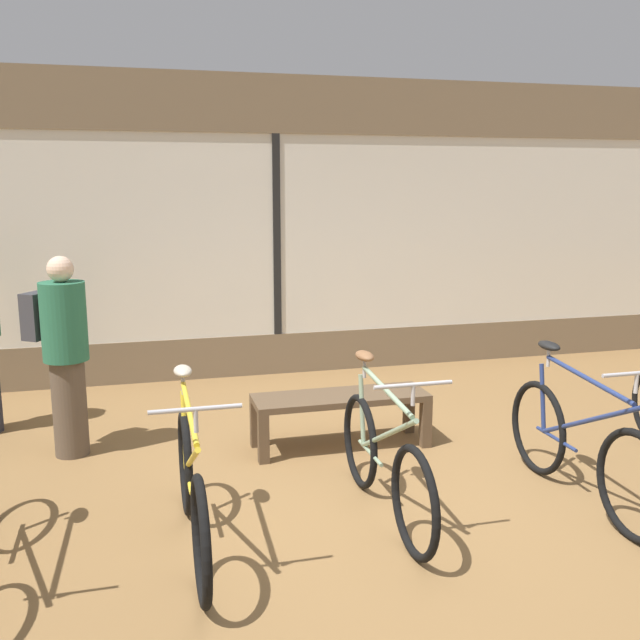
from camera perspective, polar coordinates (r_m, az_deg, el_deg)
ground_plane at (r=4.90m, az=4.84°, el=-14.44°), size 24.00×24.00×0.00m
shop_back_wall at (r=7.74m, az=-3.52°, el=7.54°), size 12.00×0.08×3.20m
bicycle_left at (r=4.25m, az=-10.22°, el=-13.17°), size 0.46×1.70×1.01m
bicycle_center at (r=4.60m, az=5.10°, el=-11.17°), size 0.46×1.65×1.01m
bicycle_right at (r=5.07m, az=20.07°, el=-9.51°), size 0.46×1.73×1.02m
display_bench at (r=5.73m, az=1.65°, el=-6.72°), size 1.40×0.44×0.44m
customer_near_rack at (r=5.79m, az=-19.83°, el=-2.28°), size 0.56×0.51×1.56m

